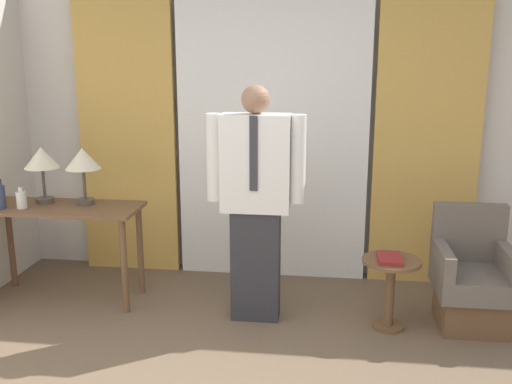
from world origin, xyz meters
name	(u,v)px	position (x,y,z in m)	size (l,w,h in m)	color
wall_back	(274,123)	(0.00, 2.67, 1.35)	(10.00, 0.06, 2.70)	silver
curtain_sheer_center	(272,132)	(0.00, 2.54, 1.29)	(1.63, 0.06, 2.58)	white
curtain_drape_left	(127,129)	(-1.29, 2.54, 1.29)	(0.86, 0.06, 2.58)	gold
curtain_drape_right	(427,134)	(1.29, 2.54, 1.29)	(0.86, 0.06, 2.58)	gold
desk	(62,222)	(-1.59, 1.80, 0.65)	(1.25, 0.50, 0.78)	brown
table_lamp_left	(42,161)	(-1.76, 1.89, 1.12)	(0.27, 0.27, 0.45)	#4C4238
table_lamp_right	(83,162)	(-1.42, 1.89, 1.12)	(0.27, 0.27, 0.45)	#4C4238
bottle_near_edge	(21,200)	(-1.86, 1.70, 0.85)	(0.08, 0.08, 0.17)	silver
bottle_by_lamp	(1,197)	(-2.00, 1.67, 0.87)	(0.06, 0.06, 0.23)	#2D3851
person	(256,197)	(-0.03, 1.65, 0.94)	(0.71, 0.23, 1.73)	#2D2D33
armchair	(471,282)	(1.54, 1.74, 0.33)	(0.53, 0.57, 0.86)	brown
side_table	(390,282)	(0.95, 1.60, 0.36)	(0.42, 0.42, 0.52)	brown
book	(390,258)	(0.93, 1.58, 0.54)	(0.17, 0.24, 0.03)	maroon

